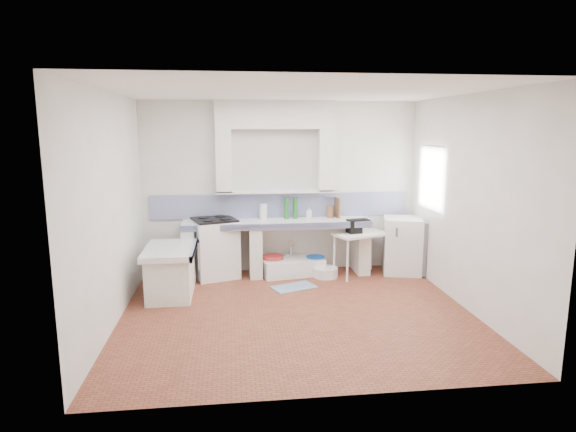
{
  "coord_description": "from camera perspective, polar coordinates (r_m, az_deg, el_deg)",
  "views": [
    {
      "loc": [
        -0.82,
        -5.88,
        2.37
      ],
      "look_at": [
        0.0,
        1.0,
        1.1
      ],
      "focal_mm": 30.06,
      "sensor_mm": 36.0,
      "label": 1
    }
  ],
  "objects": [
    {
      "name": "counter_pier_left",
      "position": [
        7.86,
        -11.58,
        -4.27
      ],
      "size": [
        0.2,
        0.55,
        0.82
      ],
      "primitive_type": "cube",
      "color": "white",
      "rests_on": "ground"
    },
    {
      "name": "bucket_orange",
      "position": [
        7.96,
        0.84,
        -6.03
      ],
      "size": [
        0.27,
        0.27,
        0.24
      ],
      "primitive_type": "cylinder",
      "rotation": [
        0.0,
        0.0,
        -0.03
      ],
      "color": "#BF2900",
      "rests_on": "ground"
    },
    {
      "name": "stove",
      "position": [
        7.82,
        -8.62,
        -3.85
      ],
      "size": [
        0.82,
        0.8,
        0.92
      ],
      "primitive_type": "cube",
      "rotation": [
        0.0,
        0.0,
        0.32
      ],
      "color": "white",
      "rests_on": "ground"
    },
    {
      "name": "green_bottle_a",
      "position": [
        7.89,
        -0.19,
        0.92
      ],
      "size": [
        0.1,
        0.1,
        0.35
      ],
      "primitive_type": "cylinder",
      "rotation": [
        0.0,
        0.0,
        0.4
      ],
      "color": "#206625",
      "rests_on": "counter_slab"
    },
    {
      "name": "knife_block",
      "position": [
        8.01,
        5.01,
        0.49
      ],
      "size": [
        0.12,
        0.11,
        0.19
      ],
      "primitive_type": "cube",
      "rotation": [
        0.0,
        0.0,
        -0.39
      ],
      "color": "brown",
      "rests_on": "counter_slab"
    },
    {
      "name": "basin_white",
      "position": [
        7.84,
        4.45,
        -6.64
      ],
      "size": [
        0.42,
        0.42,
        0.16
      ],
      "primitive_type": "cylinder",
      "rotation": [
        0.0,
        0.0,
        -0.06
      ],
      "color": "white",
      "rests_on": "ground"
    },
    {
      "name": "water_bottle_a",
      "position": [
        8.09,
        -0.21,
        -5.52
      ],
      "size": [
        0.09,
        0.09,
        0.3
      ],
      "primitive_type": "cylinder",
      "rotation": [
        0.0,
        0.0,
        -0.15
      ],
      "color": "silver",
      "rests_on": "ground"
    },
    {
      "name": "peninsula_lip",
      "position": [
        7.01,
        -11.12,
        -3.93
      ],
      "size": [
        0.04,
        1.1,
        0.1
      ],
      "primitive_type": "cube",
      "color": "navy",
      "rests_on": "ground"
    },
    {
      "name": "peninsula_top",
      "position": [
        7.04,
        -13.8,
        -3.96
      ],
      "size": [
        0.7,
        1.1,
        0.08
      ],
      "primitive_type": "cube",
      "color": "white",
      "rests_on": "ground"
    },
    {
      "name": "counter_slab",
      "position": [
        7.76,
        -1.34,
        -0.83
      ],
      "size": [
        3.0,
        0.6,
        0.08
      ],
      "primitive_type": "cube",
      "color": "white",
      "rests_on": "ground"
    },
    {
      "name": "peninsula_base",
      "position": [
        7.14,
        -13.68,
        -6.69
      ],
      "size": [
        0.6,
        1.0,
        0.62
      ],
      "primitive_type": "cube",
      "color": "white",
      "rests_on": "ground"
    },
    {
      "name": "lace_valance",
      "position": [
        7.74,
        16.97,
        7.06
      ],
      "size": [
        0.01,
        0.84,
        0.24
      ],
      "primitive_type": "cube",
      "color": "white",
      "rests_on": "ground"
    },
    {
      "name": "soap_bottle",
      "position": [
        7.95,
        2.49,
        0.44
      ],
      "size": [
        0.09,
        0.1,
        0.19
      ],
      "primitive_type": "imported",
      "rotation": [
        0.0,
        0.0,
        -0.08
      ],
      "color": "white",
      "rests_on": "counter_slab"
    },
    {
      "name": "wall_back",
      "position": [
        7.98,
        -0.85,
        3.41
      ],
      "size": [
        4.5,
        0.0,
        4.5
      ],
      "primitive_type": "plane",
      "rotation": [
        1.57,
        0.0,
        0.0
      ],
      "color": "white",
      "rests_on": "ground"
    },
    {
      "name": "rug",
      "position": [
        7.34,
        0.69,
        -8.4
      ],
      "size": [
        0.73,
        0.58,
        0.01
      ],
      "primitive_type": "cube",
      "rotation": [
        0.0,
        0.0,
        0.38
      ],
      "color": "#22507E",
      "rests_on": "ground"
    },
    {
      "name": "counter_lip",
      "position": [
        7.49,
        -1.14,
        -1.25
      ],
      "size": [
        3.0,
        0.04,
        0.1
      ],
      "primitive_type": "cube",
      "color": "navy",
      "rests_on": "ground"
    },
    {
      "name": "floor",
      "position": [
        6.39,
        1.08,
        -11.38
      ],
      "size": [
        4.5,
        4.5,
        0.0
      ],
      "primitive_type": "plane",
      "color": "brown",
      "rests_on": "ground"
    },
    {
      "name": "window_frame",
      "position": [
        7.82,
        17.8,
        4.25
      ],
      "size": [
        0.35,
        0.86,
        1.06
      ],
      "primitive_type": "cube",
      "color": "#3D2613",
      "rests_on": "ground"
    },
    {
      "name": "black_bag",
      "position": [
        7.82,
        8.29,
        -1.18
      ],
      "size": [
        0.37,
        0.25,
        0.22
      ],
      "primitive_type": "cube",
      "rotation": [
        0.0,
        0.0,
        0.17
      ],
      "color": "black",
      "rests_on": "side_table"
    },
    {
      "name": "wall_right",
      "position": [
        6.7,
        20.56,
        1.4
      ],
      "size": [
        0.0,
        4.5,
        4.5
      ],
      "primitive_type": "plane",
      "rotation": [
        1.57,
        0.0,
        -1.57
      ],
      "color": "white",
      "rests_on": "ground"
    },
    {
      "name": "water_bottle_b",
      "position": [
        8.06,
        0.18,
        -5.66
      ],
      "size": [
        0.1,
        0.1,
        0.28
      ],
      "primitive_type": "cylinder",
      "rotation": [
        0.0,
        0.0,
        -0.38
      ],
      "color": "silver",
      "rests_on": "ground"
    },
    {
      "name": "cutting_board",
      "position": [
        8.03,
        5.84,
        0.99
      ],
      "size": [
        0.05,
        0.24,
        0.33
      ],
      "primitive_type": "cube",
      "rotation": [
        0.0,
        0.0,
        0.12
      ],
      "color": "brown",
      "rests_on": "counter_slab"
    },
    {
      "name": "counter_pier_mid",
      "position": [
        7.84,
        -3.89,
        -4.12
      ],
      "size": [
        0.2,
        0.55,
        0.82
      ],
      "primitive_type": "cube",
      "color": "white",
      "rests_on": "ground"
    },
    {
      "name": "counter_pier_right",
      "position": [
        8.11,
        8.59,
        -3.72
      ],
      "size": [
        0.2,
        0.55,
        0.82
      ],
      "primitive_type": "cube",
      "color": "white",
      "rests_on": "ground"
    },
    {
      "name": "ceiling",
      "position": [
        5.95,
        1.18,
        14.53
      ],
      "size": [
        4.5,
        4.5,
        0.0
      ],
      "primitive_type": "plane",
      "rotation": [
        3.14,
        0.0,
        0.0
      ],
      "color": "white",
      "rests_on": "ground"
    },
    {
      "name": "sink",
      "position": [
        7.94,
        0.51,
        -6.07
      ],
      "size": [
        1.07,
        0.69,
        0.24
      ],
      "primitive_type": "cube",
      "rotation": [
        0.0,
        0.0,
        0.17
      ],
      "color": "white",
      "rests_on": "ground"
    },
    {
      "name": "fridge",
      "position": [
        8.17,
        13.34,
        -3.4
      ],
      "size": [
        0.73,
        0.73,
        0.92
      ],
      "primitive_type": "cube",
      "rotation": [
        0.0,
        0.0,
        -0.25
      ],
      "color": "white",
      "rests_on": "ground"
    },
    {
      "name": "paper_towel",
      "position": [
        7.86,
        -2.94,
        0.53
      ],
      "size": [
        0.16,
        0.16,
        0.25
      ],
      "primitive_type": "cylinder",
      "rotation": [
        0.0,
        0.0,
        0.37
      ],
      "color": "white",
      "rests_on": "counter_slab"
    },
    {
      "name": "side_table",
      "position": [
        7.91,
        8.52,
        -4.49
      ],
      "size": [
        0.96,
        0.75,
        0.04
      ],
      "primitive_type": "cube",
      "rotation": [
        0.0,
        0.0,
        0.37
      ],
      "color": "white",
      "rests_on": "ground"
    },
    {
      "name": "alcove_mass",
      "position": [
        7.79,
        -1.52,
        11.9
      ],
      "size": [
        1.9,
        0.25,
        0.45
      ],
      "primitive_type": "cube",
      "color": "white",
      "rests_on": "ground"
    },
    {
      "name": "bucket_blue",
      "position": [
        8.0,
        3.25,
        -5.79
      ],
      "size": [
        0.34,
        0.34,
        0.28
      ],
      "primitive_type": "cylinder",
      "rotation": [
        0.0,
        0.0,
        0.13
      ],
      "color": "blue",
      "rests_on": "ground"
    },
    {
      "name": "wall_front",
      "position": [
        4.08,
        5.0,
        -3.41
      ],
      "size": [
        4.5,
        0.0,
        4.5
      ],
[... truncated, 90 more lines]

